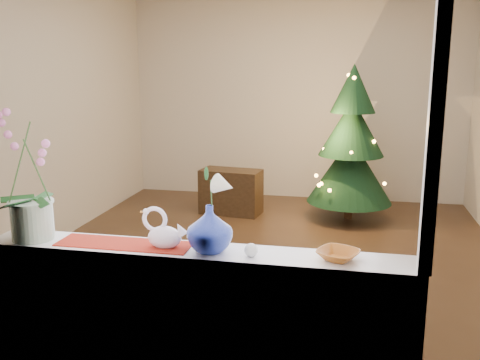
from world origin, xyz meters
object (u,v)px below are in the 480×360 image
object	(u,v)px
swan	(164,229)
blue_vase	(210,225)
paperweight	(251,250)
side_table	(231,192)
xmas_tree	(351,143)
orchid_pot	(28,175)
amber_dish	(338,256)

from	to	relation	value
swan	blue_vase	distance (m)	0.24
paperweight	side_table	xyz separation A→B (m)	(-0.97, 3.90, -0.68)
side_table	xmas_tree	bearing A→B (deg)	9.80
swan	side_table	bearing A→B (deg)	108.60
side_table	paperweight	bearing A→B (deg)	-68.43
blue_vase	side_table	xyz separation A→B (m)	(-0.76, 3.87, -0.78)
orchid_pot	xmas_tree	xyz separation A→B (m)	(1.64, 3.92, -0.35)
xmas_tree	swan	bearing A→B (deg)	-103.11
swan	blue_vase	xyz separation A→B (m)	(0.24, -0.01, 0.04)
side_table	amber_dish	bearing A→B (deg)	-62.70
orchid_pot	swan	xyz separation A→B (m)	(0.73, 0.01, -0.24)
swan	blue_vase	world-z (taller)	blue_vase
orchid_pot	xmas_tree	distance (m)	4.27
paperweight	blue_vase	bearing A→B (deg)	171.90
paperweight	side_table	size ratio (longest dim) A/B	0.09
xmas_tree	amber_dish	bearing A→B (deg)	-90.76
swan	side_table	distance (m)	3.97
xmas_tree	blue_vase	bearing A→B (deg)	-99.77
amber_dish	swan	bearing A→B (deg)	-179.58
blue_vase	paperweight	xyz separation A→B (m)	(0.21, -0.03, -0.10)
swan	blue_vase	size ratio (longest dim) A/B	0.87
amber_dish	side_table	distance (m)	4.15
orchid_pot	xmas_tree	world-z (taller)	xmas_tree
blue_vase	xmas_tree	size ratio (longest dim) A/B	0.15
orchid_pot	amber_dish	xyz separation A→B (m)	(1.59, 0.01, -0.32)
blue_vase	amber_dish	xyz separation A→B (m)	(0.62, 0.01, -0.12)
swan	paperweight	bearing A→B (deg)	6.18
orchid_pot	side_table	world-z (taller)	orchid_pot
paperweight	xmas_tree	xyz separation A→B (m)	(0.46, 3.95, -0.04)
amber_dish	side_table	size ratio (longest dim) A/B	0.22
blue_vase	amber_dish	size ratio (longest dim) A/B	1.66
side_table	orchid_pot	bearing A→B (deg)	-85.51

